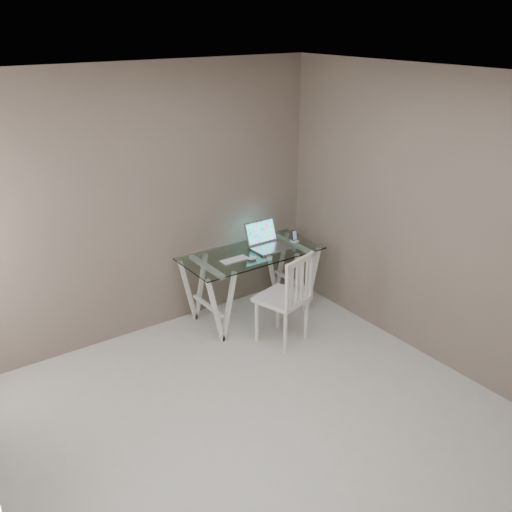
# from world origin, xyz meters

# --- Properties ---
(room) EXTENTS (4.50, 4.52, 2.71)m
(room) POSITION_xyz_m (-0.06, 0.02, 1.72)
(room) COLOR beige
(room) RESTS_ON ground
(desk) EXTENTS (1.50, 0.70, 0.75)m
(desk) POSITION_xyz_m (1.06, 1.84, 0.38)
(desk) COLOR silver
(desk) RESTS_ON ground
(chair) EXTENTS (0.54, 0.54, 0.97)m
(chair) POSITION_xyz_m (1.03, 1.16, 0.53)
(chair) COLOR silver
(chair) RESTS_ON ground
(laptop) EXTENTS (0.39, 0.36, 0.26)m
(laptop) POSITION_xyz_m (1.29, 1.89, 0.81)
(laptop) COLOR #B3B4B8
(laptop) RESTS_ON desk
(keyboard) EXTENTS (0.31, 0.13, 0.01)m
(keyboard) POSITION_xyz_m (0.80, 1.77, 0.75)
(keyboard) COLOR silver
(keyboard) RESTS_ON desk
(mouse) EXTENTS (0.11, 0.06, 0.03)m
(mouse) POSITION_xyz_m (0.96, 1.69, 0.76)
(mouse) COLOR silver
(mouse) RESTS_ON desk
(phone_dock) EXTENTS (0.07, 0.07, 0.13)m
(phone_dock) POSITION_xyz_m (1.63, 1.83, 0.78)
(phone_dock) COLOR white
(phone_dock) RESTS_ON desk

